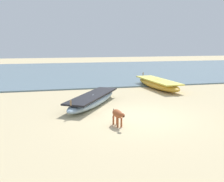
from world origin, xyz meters
name	(u,v)px	position (x,y,z in m)	size (l,w,h in m)	color
ground	(139,117)	(0.00, 0.00, 0.00)	(80.00, 80.00, 0.00)	#CCB789
sea_water	(82,71)	(0.00, 16.44, 0.04)	(60.00, 20.00, 0.08)	slate
fishing_boat_0	(93,99)	(-1.32, 2.36, 0.26)	(3.28, 4.48, 0.68)	#8CA5B7
fishing_boat_3	(158,84)	(3.19, 5.72, 0.30)	(1.44, 4.80, 0.75)	gold
calf_far_rust	(118,114)	(-1.02, -0.81, 0.40)	(0.34, 0.85, 0.55)	#9E4C28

